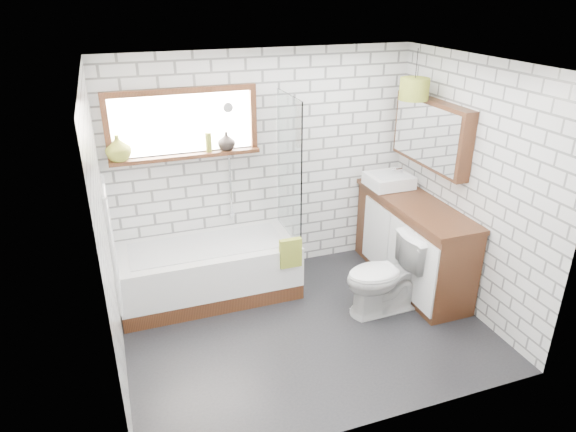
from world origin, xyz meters
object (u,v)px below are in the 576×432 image
object	(u,v)px
toilet	(385,275)
pendant	(414,89)
vanity	(412,242)
basin	(389,180)
bathtub	(209,271)

from	to	relation	value
toilet	pendant	bearing A→B (deg)	139.11
vanity	basin	size ratio (longest dim) A/B	3.55
bathtub	basin	xyz separation A→B (m)	(2.13, 0.04, 0.74)
bathtub	basin	bearing A→B (deg)	1.13
bathtub	vanity	bearing A→B (deg)	-11.66
bathtub	toilet	world-z (taller)	toilet
bathtub	toilet	distance (m)	1.84
vanity	toilet	size ratio (longest dim) A/B	2.05
vanity	pendant	world-z (taller)	pendant
toilet	basin	bearing A→B (deg)	149.59
vanity	toilet	world-z (taller)	vanity
bathtub	pendant	bearing A→B (deg)	-4.10
basin	pendant	distance (m)	1.08
basin	pendant	world-z (taller)	pendant
pendant	basin	bearing A→B (deg)	112.76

